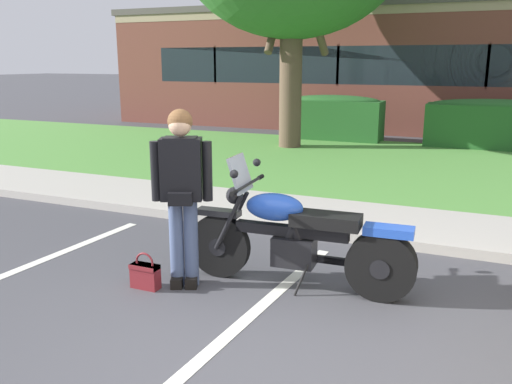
{
  "coord_description": "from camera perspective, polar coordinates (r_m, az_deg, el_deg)",
  "views": [
    {
      "loc": [
        1.52,
        -3.26,
        2.13
      ],
      "look_at": [
        -0.55,
        1.53,
        0.85
      ],
      "focal_mm": 37.67,
      "sensor_mm": 36.0,
      "label": 1
    }
  ],
  "objects": [
    {
      "name": "grass_lawn",
      "position": [
        11.35,
        15.35,
        2.61
      ],
      "size": [
        60.0,
        6.6,
        0.06
      ],
      "primitive_type": "cube",
      "color": "#518E3D",
      "rests_on": "ground"
    },
    {
      "name": "concrete_walk",
      "position": [
        7.46,
        10.74,
        -2.74
      ],
      "size": [
        60.0,
        1.5,
        0.08
      ],
      "primitive_type": "cube",
      "color": "#ADA89E",
      "rests_on": "ground"
    },
    {
      "name": "motorcycle",
      "position": [
        5.1,
        5.18,
        -5.03
      ],
      "size": [
        2.24,
        0.82,
        1.26
      ],
      "color": "black",
      "rests_on": "ground"
    },
    {
      "name": "handbag",
      "position": [
        5.3,
        -11.69,
        -8.5
      ],
      "size": [
        0.28,
        0.13,
        0.36
      ],
      "color": "maroon",
      "rests_on": "ground"
    },
    {
      "name": "curb_strip",
      "position": [
        6.66,
        9.1,
        -4.5
      ],
      "size": [
        60.0,
        0.2,
        0.12
      ],
      "primitive_type": "cube",
      "color": "#ADA89E",
      "rests_on": "ground"
    },
    {
      "name": "ground_plane",
      "position": [
        4.18,
        -1.42,
        -16.84
      ],
      "size": [
        140.0,
        140.0,
        0.0
      ],
      "primitive_type": "plane",
      "color": "#424247"
    },
    {
      "name": "brick_building",
      "position": [
        20.87,
        23.54,
        12.09
      ],
      "size": [
        24.21,
        10.19,
        3.84
      ],
      "color": "brown",
      "rests_on": "ground"
    },
    {
      "name": "hedge_center_left",
      "position": [
        14.26,
        24.2,
        6.62
      ],
      "size": [
        3.28,
        0.9,
        1.24
      ],
      "color": "#235623",
      "rests_on": "ground"
    },
    {
      "name": "stall_stripe_1",
      "position": [
        4.42,
        -3.02,
        -14.98
      ],
      "size": [
        0.41,
        4.4,
        0.01
      ],
      "primitive_type": "cube",
      "rotation": [
        0.0,
        0.0,
        -0.07
      ],
      "color": "silver",
      "rests_on": "ground"
    },
    {
      "name": "hedge_left",
      "position": [
        14.77,
        8.29,
        7.88
      ],
      "size": [
        2.57,
        0.9,
        1.24
      ],
      "color": "#235623",
      "rests_on": "ground"
    },
    {
      "name": "rider_person",
      "position": [
        5.06,
        -7.87,
        0.66
      ],
      "size": [
        0.54,
        0.38,
        1.7
      ],
      "color": "black",
      "rests_on": "ground"
    }
  ]
}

